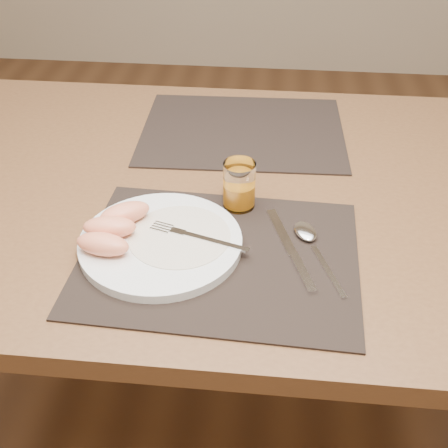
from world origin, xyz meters
TOP-DOWN VIEW (x-y plane):
  - ground at (0.00, 0.00)m, footprint 5.00×5.00m
  - table at (0.00, 0.00)m, footprint 1.40×0.90m
  - placemat_near at (0.02, -0.22)m, footprint 0.46×0.37m
  - placemat_far at (0.03, 0.22)m, footprint 0.46×0.36m
  - plate at (-0.08, -0.21)m, footprint 0.27×0.27m
  - plate_dressing at (-0.05, -0.20)m, footprint 0.17×0.17m
  - fork at (-0.03, -0.19)m, footprint 0.17×0.07m
  - knife at (0.14, -0.21)m, footprint 0.08×0.21m
  - spoon at (0.17, -0.16)m, footprint 0.09×0.19m
  - juice_glass at (0.04, -0.08)m, footprint 0.06×0.06m
  - grapefruit_wedges at (-0.16, -0.21)m, footprint 0.11×0.15m

SIDE VIEW (x-z plane):
  - ground at x=0.00m, z-range 0.00..0.00m
  - table at x=0.00m, z-range 0.29..1.04m
  - placemat_near at x=0.02m, z-range 0.75..0.75m
  - placemat_far at x=0.03m, z-range 0.75..0.75m
  - knife at x=0.14m, z-range 0.75..0.76m
  - spoon at x=0.17m, z-range 0.75..0.77m
  - plate at x=-0.08m, z-range 0.75..0.77m
  - plate_dressing at x=-0.05m, z-range 0.77..0.77m
  - fork at x=-0.03m, z-range 0.77..0.77m
  - grapefruit_wedges at x=-0.16m, z-range 0.77..0.81m
  - juice_glass at x=0.04m, z-range 0.75..0.84m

